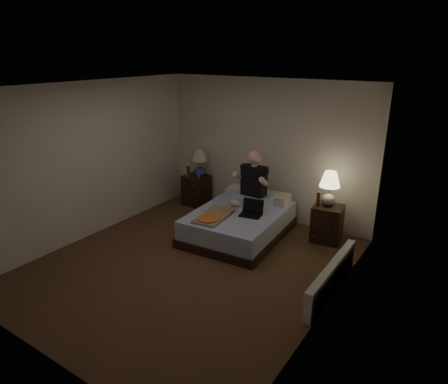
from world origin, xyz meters
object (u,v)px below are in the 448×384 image
Objects in this scene: soda_can at (198,175)px; pizza_box at (208,219)px; nightstand_left at (197,190)px; water_bottle at (188,170)px; nightstand_right at (327,224)px; beer_bottle_right at (318,199)px; person at (253,179)px; bed at (239,223)px; lamp_right at (329,189)px; beer_bottle_left at (188,172)px; radiator at (332,278)px; lamp_left at (200,162)px; laptop at (251,209)px.

soda_can is 0.13× the size of pizza_box.
water_bottle is (-0.10, -0.14, 0.43)m from nightstand_left.
nightstand_left is 1.90m from pizza_box.
nightstand_left is 2.40× the size of water_bottle.
pizza_box is at bearing -147.15° from nightstand_right.
water_bottle is 2.69m from beer_bottle_right.
nightstand_right is 0.64× the size of person.
person is at bearing 80.55° from bed.
beer_bottle_left is at bearing -178.45° from lamp_right.
beer_bottle_right reaches higher than bed.
bed is 1.57m from soda_can.
beer_bottle_left reaches higher than bed.
bed is 7.07× the size of water_bottle.
bed is 1.11× the size of radiator.
water_bottle is at bearing -164.81° from soda_can.
pizza_box is (1.34, -1.20, -0.23)m from beer_bottle_left.
beer_bottle_left is 1.00× the size of beer_bottle_right.
pizza_box is at bearing -48.09° from soda_can.
beer_bottle_right reaches higher than nightstand_left.
beer_bottle_left is 0.14× the size of radiator.
beer_bottle_right is at bearing -3.35° from soda_can.
person reaches higher than bed.
pizza_box is at bearing -109.94° from bed.
nightstand_left is 1.07× the size of lamp_right.
lamp_left is at bearing 54.88° from beer_bottle_left.
radiator is (3.19, -1.43, -0.45)m from soda_can.
nightstand_right is 1.48m from radiator.
nightstand_right is 1.76× the size of laptop.
person is (1.55, -0.22, 0.19)m from beer_bottle_left.
laptop is at bearing -25.09° from soda_can.
laptop is at bearing -61.63° from person.
lamp_left is 2.63m from lamp_right.
soda_can is 1.44m from person.
pizza_box is at bearing -49.19° from lamp_left.
water_bottle is 3.71m from radiator.
pizza_box is (-0.21, -0.98, -0.43)m from person.
beer_bottle_left is at bearing 172.81° from person.
beer_bottle_left is (-2.76, -0.07, -0.16)m from lamp_right.
nightstand_right is 1.26m from laptop.
lamp_right reaches higher than bed.
soda_can is (-2.62, 0.06, 0.35)m from nightstand_right.
nightstand_right is 5.99× the size of soda_can.
nightstand_left is 0.38× the size of radiator.
beer_bottle_right is at bearing -2.44° from nightstand_left.
beer_bottle_left reaches higher than nightstand_right.
person is (0.03, 0.36, 0.69)m from bed.
beer_bottle_left is (-0.17, -0.10, 0.06)m from soda_can.
lamp_left is at bearing 38.81° from water_bottle.
radiator is (3.30, -1.51, -0.10)m from nightstand_left.
beer_bottle_left reaches higher than radiator.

